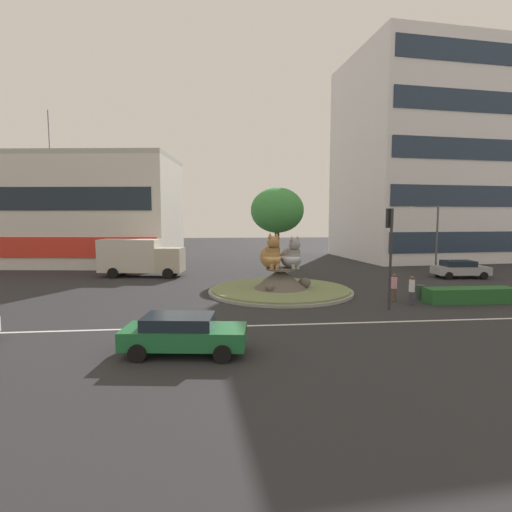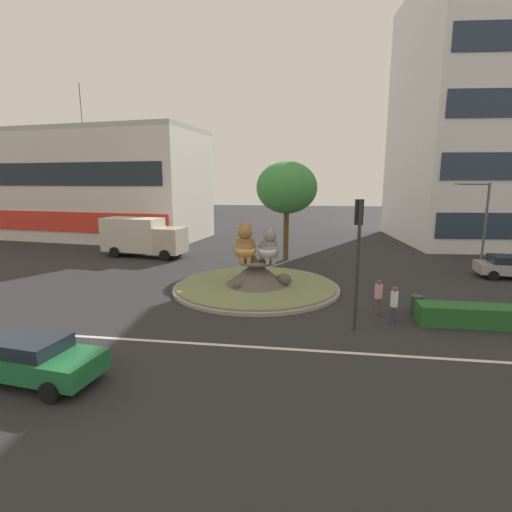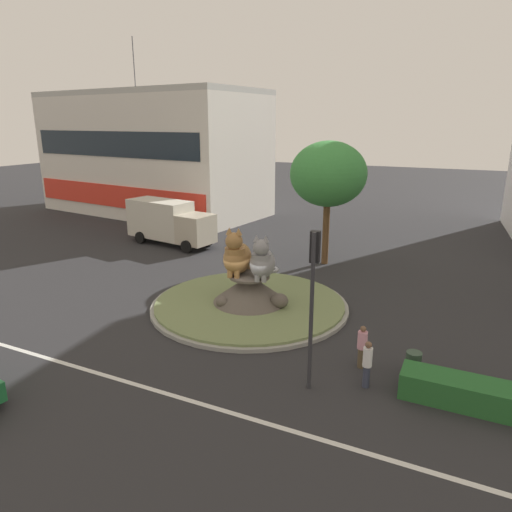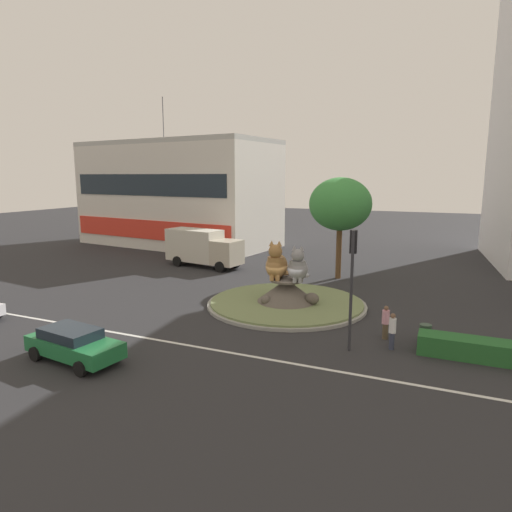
{
  "view_description": "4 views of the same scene",
  "coord_description": "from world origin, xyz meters",
  "px_view_note": "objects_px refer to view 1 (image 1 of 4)",
  "views": [
    {
      "loc": [
        -4.33,
        -25.74,
        4.95
      ],
      "look_at": [
        -1.59,
        0.89,
        2.43
      ],
      "focal_mm": 27.12,
      "sensor_mm": 36.0,
      "label": 1
    },
    {
      "loc": [
        3.17,
        -21.86,
        6.28
      ],
      "look_at": [
        -0.19,
        1.19,
        1.75
      ],
      "focal_mm": 27.03,
      "sensor_mm": 36.0,
      "label": 2
    },
    {
      "loc": [
        9.58,
        -19.26,
        8.91
      ],
      "look_at": [
        -0.11,
        0.97,
        2.38
      ],
      "focal_mm": 32.47,
      "sensor_mm": 36.0,
      "label": 3
    },
    {
      "loc": [
        9.05,
        -25.34,
        7.93
      ],
      "look_at": [
        -2.09,
        0.08,
        2.95
      ],
      "focal_mm": 31.52,
      "sensor_mm": 36.0,
      "label": 4
    }
  ],
  "objects_px": {
    "pedestrian_white_shirt": "(412,290)",
    "delivery_box_truck": "(140,257)",
    "sedan_on_far_lane": "(183,333)",
    "shophouse_block": "(72,211)",
    "pedestrian_pink_shirt": "(394,287)",
    "broadleaf_tree_behind_island": "(277,211)",
    "streetlight_arm": "(433,234)",
    "cat_statue_grey": "(291,256)",
    "cat_statue_tabby": "(271,255)",
    "traffic_light_mast": "(390,240)",
    "office_tower": "(424,160)",
    "litter_bin": "(420,292)",
    "parked_car_right": "(460,269)"
  },
  "relations": [
    {
      "from": "pedestrian_white_shirt",
      "to": "delivery_box_truck",
      "type": "distance_m",
      "value": 22.24
    },
    {
      "from": "broadleaf_tree_behind_island",
      "to": "litter_bin",
      "type": "distance_m",
      "value": 14.89
    },
    {
      "from": "pedestrian_pink_shirt",
      "to": "litter_bin",
      "type": "distance_m",
      "value": 1.9
    },
    {
      "from": "cat_statue_tabby",
      "to": "streetlight_arm",
      "type": "xyz_separation_m",
      "value": [
        15.13,
        6.15,
        1.14
      ]
    },
    {
      "from": "shophouse_block",
      "to": "streetlight_arm",
      "type": "bearing_deg",
      "value": -12.95
    },
    {
      "from": "cat_statue_grey",
      "to": "traffic_light_mast",
      "type": "xyz_separation_m",
      "value": [
        4.36,
        -5.49,
        1.37
      ]
    },
    {
      "from": "pedestrian_pink_shirt",
      "to": "broadleaf_tree_behind_island",
      "type": "bearing_deg",
      "value": -154.99
    },
    {
      "from": "sedan_on_far_lane",
      "to": "cat_statue_grey",
      "type": "bearing_deg",
      "value": 68.73
    },
    {
      "from": "shophouse_block",
      "to": "delivery_box_truck",
      "type": "xyz_separation_m",
      "value": [
        9.13,
        -10.27,
        -4.13
      ]
    },
    {
      "from": "office_tower",
      "to": "pedestrian_white_shirt",
      "type": "relative_size",
      "value": 14.46
    },
    {
      "from": "pedestrian_white_shirt",
      "to": "delivery_box_truck",
      "type": "xyz_separation_m",
      "value": [
        -17.84,
        13.26,
        0.81
      ]
    },
    {
      "from": "traffic_light_mast",
      "to": "office_tower",
      "type": "xyz_separation_m",
      "value": [
        16.94,
        27.39,
        8.66
      ]
    },
    {
      "from": "pedestrian_white_shirt",
      "to": "parked_car_right",
      "type": "distance_m",
      "value": 13.51
    },
    {
      "from": "office_tower",
      "to": "delivery_box_truck",
      "type": "bearing_deg",
      "value": -162.89
    },
    {
      "from": "shophouse_block",
      "to": "pedestrian_white_shirt",
      "type": "bearing_deg",
      "value": -33.94
    },
    {
      "from": "traffic_light_mast",
      "to": "pedestrian_white_shirt",
      "type": "bearing_deg",
      "value": -72.43
    },
    {
      "from": "shophouse_block",
      "to": "broadleaf_tree_behind_island",
      "type": "height_order",
      "value": "shophouse_block"
    },
    {
      "from": "sedan_on_far_lane",
      "to": "streetlight_arm",
      "type": "bearing_deg",
      "value": 48.88
    },
    {
      "from": "cat_statue_tabby",
      "to": "streetlight_arm",
      "type": "relative_size",
      "value": 0.43
    },
    {
      "from": "streetlight_arm",
      "to": "pedestrian_white_shirt",
      "type": "xyz_separation_m",
      "value": [
        -7.58,
        -10.88,
        -2.77
      ]
    },
    {
      "from": "office_tower",
      "to": "litter_bin",
      "type": "relative_size",
      "value": 27.78
    },
    {
      "from": "cat_statue_tabby",
      "to": "shophouse_block",
      "type": "bearing_deg",
      "value": -146.19
    },
    {
      "from": "pedestrian_white_shirt",
      "to": "streetlight_arm",
      "type": "bearing_deg",
      "value": -34.71
    },
    {
      "from": "traffic_light_mast",
      "to": "broadleaf_tree_behind_island",
      "type": "xyz_separation_m",
      "value": [
        -3.96,
        14.31,
        1.92
      ]
    },
    {
      "from": "litter_bin",
      "to": "cat_statue_grey",
      "type": "bearing_deg",
      "value": 157.31
    },
    {
      "from": "office_tower",
      "to": "parked_car_right",
      "type": "distance_m",
      "value": 21.34
    },
    {
      "from": "sedan_on_far_lane",
      "to": "traffic_light_mast",
      "type": "bearing_deg",
      "value": 36.96
    },
    {
      "from": "traffic_light_mast",
      "to": "pedestrian_white_shirt",
      "type": "height_order",
      "value": "traffic_light_mast"
    },
    {
      "from": "cat_statue_grey",
      "to": "sedan_on_far_lane",
      "type": "xyz_separation_m",
      "value": [
        -6.3,
        -11.55,
        -1.7
      ]
    },
    {
      "from": "shophouse_block",
      "to": "broadleaf_tree_behind_island",
      "type": "relative_size",
      "value": 3.01
    },
    {
      "from": "streetlight_arm",
      "to": "delivery_box_truck",
      "type": "height_order",
      "value": "streetlight_arm"
    },
    {
      "from": "pedestrian_white_shirt",
      "to": "litter_bin",
      "type": "bearing_deg",
      "value": -41.3
    },
    {
      "from": "office_tower",
      "to": "traffic_light_mast",
      "type": "bearing_deg",
      "value": -126.6
    },
    {
      "from": "cat_statue_grey",
      "to": "parked_car_right",
      "type": "height_order",
      "value": "cat_statue_grey"
    },
    {
      "from": "broadleaf_tree_behind_island",
      "to": "pedestrian_white_shirt",
      "type": "relative_size",
      "value": 4.52
    },
    {
      "from": "office_tower",
      "to": "parked_car_right",
      "type": "height_order",
      "value": "office_tower"
    },
    {
      "from": "pedestrian_white_shirt",
      "to": "cat_statue_tabby",
      "type": "bearing_deg",
      "value": 58.1
    },
    {
      "from": "sedan_on_far_lane",
      "to": "office_tower",
      "type": "bearing_deg",
      "value": 57.81
    },
    {
      "from": "office_tower",
      "to": "streetlight_arm",
      "type": "bearing_deg",
      "value": -120.61
    },
    {
      "from": "cat_statue_grey",
      "to": "broadleaf_tree_behind_island",
      "type": "height_order",
      "value": "broadleaf_tree_behind_island"
    },
    {
      "from": "traffic_light_mast",
      "to": "broadleaf_tree_behind_island",
      "type": "bearing_deg",
      "value": 8.56
    },
    {
      "from": "shophouse_block",
      "to": "streetlight_arm",
      "type": "height_order",
      "value": "shophouse_block"
    },
    {
      "from": "pedestrian_white_shirt",
      "to": "sedan_on_far_lane",
      "type": "xyz_separation_m",
      "value": [
        -12.45,
        -6.88,
        -0.15
      ]
    },
    {
      "from": "cat_statue_tabby",
      "to": "shophouse_block",
      "type": "xyz_separation_m",
      "value": [
        -19.43,
        18.8,
        3.3
      ]
    },
    {
      "from": "traffic_light_mast",
      "to": "litter_bin",
      "type": "height_order",
      "value": "traffic_light_mast"
    },
    {
      "from": "pedestrian_white_shirt",
      "to": "sedan_on_far_lane",
      "type": "distance_m",
      "value": 14.22
    },
    {
      "from": "office_tower",
      "to": "litter_bin",
      "type": "distance_m",
      "value": 31.02
    },
    {
      "from": "streetlight_arm",
      "to": "pedestrian_white_shirt",
      "type": "height_order",
      "value": "streetlight_arm"
    },
    {
      "from": "broadleaf_tree_behind_island",
      "to": "pedestrian_white_shirt",
      "type": "distance_m",
      "value": 15.45
    },
    {
      "from": "cat_statue_tabby",
      "to": "traffic_light_mast",
      "type": "xyz_separation_m",
      "value": [
        5.76,
        -5.54,
        1.29
      ]
    }
  ]
}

